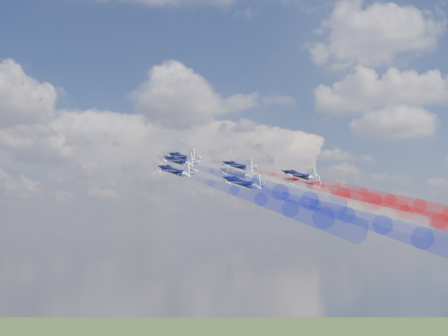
# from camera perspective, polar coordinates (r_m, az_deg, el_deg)

# --- Properties ---
(jet_lead) EXTENTS (17.42, 17.18, 7.79)m
(jet_lead) POSITION_cam_1_polar(r_m,az_deg,el_deg) (157.30, -4.31, 1.14)
(jet_lead) COLOR black
(trail_lead) EXTENTS (37.30, 33.50, 16.85)m
(trail_lead) POSITION_cam_1_polar(r_m,az_deg,el_deg) (135.28, 2.82, -0.90)
(trail_lead) COLOR silver
(jet_inner_left) EXTENTS (17.42, 17.18, 7.79)m
(jet_inner_left) POSITION_cam_1_polar(r_m,az_deg,el_deg) (142.22, -4.67, 0.71)
(jet_inner_left) COLOR black
(trail_inner_left) EXTENTS (37.30, 33.50, 16.85)m
(trail_inner_left) POSITION_cam_1_polar(r_m,az_deg,el_deg) (120.25, 3.28, -1.66)
(trail_inner_left) COLOR #1926DA
(jet_inner_right) EXTENTS (17.42, 17.18, 7.79)m
(jet_inner_right) POSITION_cam_1_polar(r_m,az_deg,el_deg) (153.96, 1.47, 0.22)
(jet_inner_right) COLOR black
(trail_inner_right) EXTENTS (37.30, 33.50, 16.85)m
(trail_inner_right) POSITION_cam_1_polar(r_m,az_deg,el_deg) (134.15, 9.63, -2.00)
(trail_inner_right) COLOR red
(jet_outer_left) EXTENTS (17.42, 17.18, 7.79)m
(jet_outer_left) POSITION_cam_1_polar(r_m,az_deg,el_deg) (127.80, -5.12, -0.31)
(jet_outer_left) COLOR black
(trail_outer_left) EXTENTS (37.30, 33.50, 16.85)m
(trail_outer_left) POSITION_cam_1_polar(r_m,az_deg,el_deg) (105.96, 3.83, -3.22)
(trail_outer_left) COLOR #1926DA
(jet_center_third) EXTENTS (17.42, 17.18, 7.79)m
(jet_center_third) POSITION_cam_1_polar(r_m,az_deg,el_deg) (140.22, 1.31, -0.57)
(jet_center_third) COLOR black
(trail_center_third) EXTENTS (37.30, 33.50, 16.85)m
(trail_center_third) POSITION_cam_1_polar(r_m,az_deg,el_deg) (120.60, 10.37, -3.17)
(trail_center_third) COLOR silver
(jet_outer_right) EXTENTS (17.42, 17.18, 7.79)m
(jet_outer_right) POSITION_cam_1_polar(r_m,az_deg,el_deg) (153.42, 7.76, -0.73)
(jet_outer_right) COLOR black
(trail_outer_right) EXTENTS (37.30, 33.50, 16.85)m
(trail_outer_right) POSITION_cam_1_polar(r_m,az_deg,el_deg) (136.23, 16.73, -3.03)
(trail_outer_right) COLOR red
(jet_rear_left) EXTENTS (17.42, 17.18, 7.79)m
(jet_rear_left) POSITION_cam_1_polar(r_m,az_deg,el_deg) (123.31, 1.89, -1.52)
(jet_rear_left) COLOR black
(trail_rear_left) EXTENTS (37.30, 33.50, 16.85)m
(trail_rear_left) POSITION_cam_1_polar(r_m,az_deg,el_deg) (104.30, 12.52, -4.69)
(trail_rear_left) COLOR #1926DA
(jet_rear_right) EXTENTS (17.42, 17.18, 7.79)m
(jet_rear_right) POSITION_cam_1_polar(r_m,az_deg,el_deg) (138.29, 8.06, -1.64)
(jet_rear_right) COLOR black
(trail_rear_right) EXTENTS (37.30, 33.50, 16.85)m
(trail_rear_right) POSITION_cam_1_polar(r_m,az_deg,el_deg) (121.55, 18.20, -4.34)
(trail_rear_right) COLOR red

